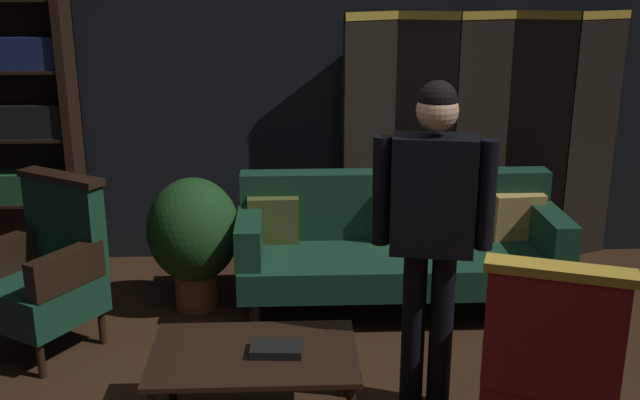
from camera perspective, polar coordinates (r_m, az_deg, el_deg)
The scene contains 10 objects.
back_wall at distance 5.70m, azimuth -0.74°, elevation 9.26°, with size 7.20×0.10×2.80m, color black.
folding_screen at distance 5.81m, azimuth 12.22°, elevation 4.86°, with size 2.15×0.28×1.90m.
bookshelf at distance 5.84m, azimuth -22.30°, elevation 5.01°, with size 0.90×0.32×2.05m.
velvet_couch at distance 5.02m, azimuth 5.97°, elevation -3.13°, with size 2.12×0.78×0.88m.
coffee_table at distance 3.72m, azimuth -5.05°, elevation -12.07°, with size 1.00×0.64×0.42m.
armchair_gilt_accent at distance 3.57m, azimuth 17.09°, elevation -12.08°, with size 0.74×0.74×1.04m.
armchair_wing_left at distance 4.70m, azimuth -20.07°, elevation -5.07°, with size 0.80×0.80×1.04m.
standing_figure at distance 3.67m, azimuth 8.56°, elevation -1.48°, with size 0.58×0.28×1.70m.
potted_plant at distance 4.98m, azimuth -9.61°, elevation -2.62°, with size 0.61×0.61×0.90m.
book_black_cloth at distance 3.67m, azimuth -3.37°, elevation -11.28°, with size 0.25×0.16×0.04m, color black.
Camera 1 is at (-0.18, -3.20, 2.19)m, focal length 41.95 mm.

